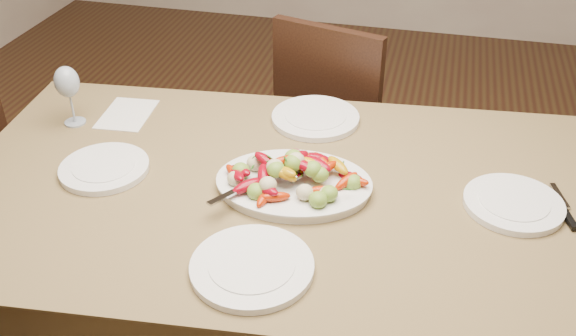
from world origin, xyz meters
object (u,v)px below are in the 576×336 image
(plate_near, at_px, (252,267))
(wine_glass, at_px, (69,94))
(dining_table, at_px, (288,288))
(chair_far, at_px, (345,124))
(plate_left, at_px, (104,168))
(plate_far, at_px, (315,118))
(serving_platter, at_px, (294,186))
(plate_right, at_px, (513,204))

(plate_near, height_order, wine_glass, wine_glass)
(plate_near, relative_size, wine_glass, 1.39)
(dining_table, distance_m, chair_far, 0.87)
(dining_table, distance_m, plate_near, 0.51)
(dining_table, distance_m, plate_left, 0.65)
(dining_table, bearing_deg, plate_near, -90.15)
(dining_table, bearing_deg, chair_far, 88.50)
(chair_far, distance_m, plate_near, 1.24)
(plate_left, bearing_deg, plate_far, 39.43)
(serving_platter, height_order, plate_right, serving_platter)
(serving_platter, relative_size, plate_right, 1.59)
(plate_right, relative_size, plate_far, 0.92)
(plate_right, bearing_deg, chair_far, 124.84)
(plate_left, height_order, plate_far, same)
(plate_right, xyz_separation_m, wine_glass, (-1.32, 0.12, 0.09))
(chair_far, height_order, plate_right, chair_far)
(dining_table, relative_size, plate_far, 6.63)
(dining_table, height_order, plate_near, plate_near)
(dining_table, xyz_separation_m, serving_platter, (0.02, -0.01, 0.39))
(plate_right, relative_size, plate_near, 0.90)
(plate_far, distance_m, plate_near, 0.71)
(plate_far, xyz_separation_m, plate_near, (0.00, -0.71, 0.00))
(chair_far, relative_size, serving_platter, 2.34)
(chair_far, relative_size, plate_near, 3.34)
(plate_right, bearing_deg, serving_platter, -173.77)
(plate_right, bearing_deg, plate_near, -146.33)
(dining_table, bearing_deg, serving_platter, -20.35)
(plate_right, height_order, plate_far, same)
(serving_platter, height_order, wine_glass, wine_glass)
(plate_left, xyz_separation_m, wine_glass, (-0.22, 0.22, 0.09))
(dining_table, height_order, plate_right, plate_right)
(serving_platter, distance_m, plate_near, 0.33)
(serving_platter, bearing_deg, chair_far, 89.66)
(serving_platter, bearing_deg, plate_far, 93.16)
(dining_table, distance_m, plate_far, 0.54)
(dining_table, height_order, serving_platter, serving_platter)
(serving_platter, xyz_separation_m, wine_glass, (-0.75, 0.18, 0.09))
(plate_right, height_order, wine_glass, wine_glass)
(wine_glass, bearing_deg, plate_near, -34.80)
(plate_left, distance_m, plate_right, 1.11)
(plate_near, bearing_deg, chair_far, 88.88)
(serving_platter, relative_size, wine_glass, 1.98)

